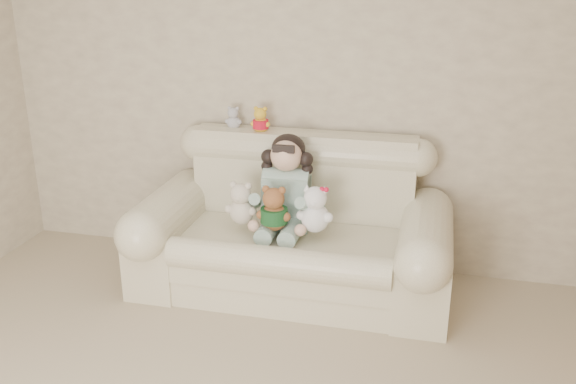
{
  "coord_description": "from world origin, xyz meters",
  "views": [
    {
      "loc": [
        0.93,
        -1.81,
        2.12
      ],
      "look_at": [
        0.03,
        1.9,
        0.75
      ],
      "focal_mm": 39.58,
      "sensor_mm": 36.0,
      "label": 1
    }
  ],
  "objects_px": {
    "white_cat": "(315,204)",
    "cream_teddy": "(241,199)",
    "sofa": "(292,220)",
    "seated_child": "(287,182)",
    "brown_teddy": "(274,204)"
  },
  "relations": [
    {
      "from": "brown_teddy",
      "to": "sofa",
      "type": "bearing_deg",
      "value": 59.84
    },
    {
      "from": "seated_child",
      "to": "sofa",
      "type": "bearing_deg",
      "value": -58.73
    },
    {
      "from": "seated_child",
      "to": "cream_teddy",
      "type": "bearing_deg",
      "value": -148.82
    },
    {
      "from": "cream_teddy",
      "to": "seated_child",
      "type": "bearing_deg",
      "value": 50.21
    },
    {
      "from": "white_cat",
      "to": "cream_teddy",
      "type": "bearing_deg",
      "value": 155.66
    },
    {
      "from": "seated_child",
      "to": "cream_teddy",
      "type": "distance_m",
      "value": 0.33
    },
    {
      "from": "sofa",
      "to": "white_cat",
      "type": "height_order",
      "value": "sofa"
    },
    {
      "from": "seated_child",
      "to": "brown_teddy",
      "type": "relative_size",
      "value": 1.89
    },
    {
      "from": "sofa",
      "to": "seated_child",
      "type": "distance_m",
      "value": 0.26
    },
    {
      "from": "cream_teddy",
      "to": "sofa",
      "type": "bearing_deg",
      "value": 33.32
    },
    {
      "from": "brown_teddy",
      "to": "cream_teddy",
      "type": "distance_m",
      "value": 0.24
    },
    {
      "from": "seated_child",
      "to": "white_cat",
      "type": "height_order",
      "value": "seated_child"
    },
    {
      "from": "sofa",
      "to": "cream_teddy",
      "type": "distance_m",
      "value": 0.37
    },
    {
      "from": "white_cat",
      "to": "cream_teddy",
      "type": "xyz_separation_m",
      "value": [
        -0.5,
        0.01,
        -0.01
      ]
    },
    {
      "from": "cream_teddy",
      "to": "brown_teddy",
      "type": "bearing_deg",
      "value": 4.47
    }
  ]
}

